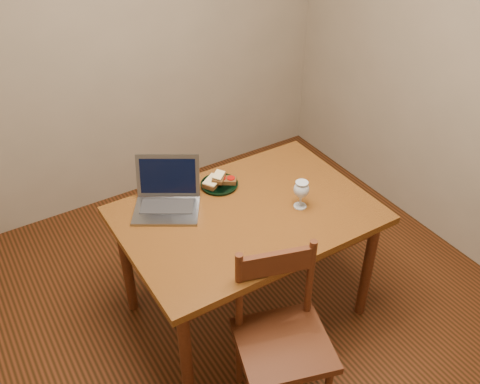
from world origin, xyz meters
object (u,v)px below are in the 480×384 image
plate (219,185)px  laptop (167,194)px  table (247,225)px  chair (283,333)px  milk_glass (301,194)px

plate → laptop: laptop is taller
table → chair: bearing=-106.4°
milk_glass → laptop: (-0.58, 0.39, -0.01)m
table → chair: 0.62m
table → plate: size_ratio=6.21×
plate → laptop: (-0.31, 0.00, 0.06)m
table → laptop: 0.45m
chair → plate: chair is taller
laptop → plate: bearing=31.6°
chair → milk_glass: bearing=64.5°
table → chair: chair is taller
table → laptop: size_ratio=2.92×
chair → plate: (0.16, 0.86, 0.26)m
milk_glass → laptop: bearing=146.4°
chair → milk_glass: milk_glass is taller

